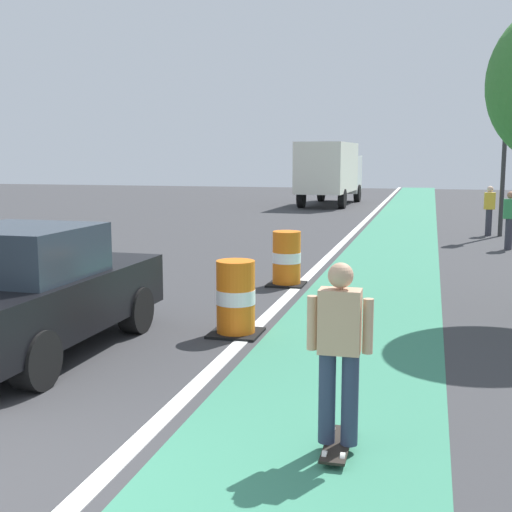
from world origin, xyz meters
TOP-DOWN VIEW (x-y plane):
  - bike_lane_strip at (2.40, 12.00)m, footprint 2.50×80.00m
  - lane_divider_stripe at (0.90, 12.00)m, footprint 0.20×80.00m
  - skateboarder_on_lane at (2.69, 1.44)m, footprint 0.57×0.80m
  - parked_sedan_nearest at (-1.58, 3.41)m, footprint 1.98×4.13m
  - traffic_barrel_front at (0.72, 4.99)m, footprint 0.73×0.73m
  - traffic_barrel_mid at (0.65, 8.87)m, footprint 0.73×0.73m
  - delivery_truck_down_block at (-1.75, 31.15)m, footprint 2.60×7.68m
  - traffic_light_corner at (5.61, 18.76)m, footprint 0.41×0.32m
  - pedestrian_crossing at (5.24, 18.80)m, footprint 0.34×0.20m
  - pedestrian_waiting at (5.52, 15.49)m, footprint 0.34×0.20m

SIDE VIEW (x-z plane):
  - bike_lane_strip at x=2.40m, z-range 0.00..0.01m
  - lane_divider_stripe at x=0.90m, z-range 0.00..0.01m
  - traffic_barrel_front at x=0.72m, z-range -0.01..1.08m
  - traffic_barrel_mid at x=0.65m, z-range -0.01..1.08m
  - parked_sedan_nearest at x=-1.58m, z-range -0.02..1.68m
  - pedestrian_crossing at x=5.24m, z-range 0.06..1.67m
  - pedestrian_waiting at x=5.52m, z-range 0.06..1.67m
  - skateboarder_on_lane at x=2.69m, z-range 0.07..1.76m
  - delivery_truck_down_block at x=-1.75m, z-range 0.23..3.46m
  - traffic_light_corner at x=5.61m, z-range 0.95..6.05m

